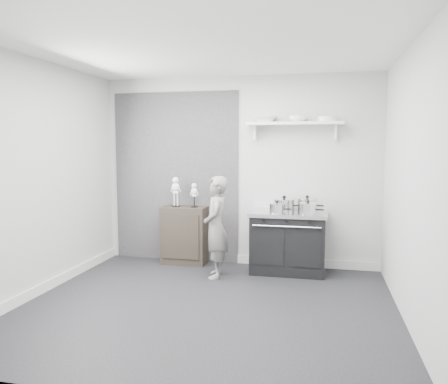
{
  "coord_description": "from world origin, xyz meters",
  "views": [
    {
      "loc": [
        1.17,
        -4.39,
        1.71
      ],
      "look_at": [
        -0.02,
        0.95,
        1.13
      ],
      "focal_mm": 35.0,
      "sensor_mm": 36.0,
      "label": 1
    }
  ],
  "objects": [
    {
      "name": "pot_back_left",
      "position": [
        0.68,
        1.59,
        0.91
      ],
      "size": [
        0.38,
        0.29,
        0.21
      ],
      "color": "silver",
      "rests_on": "stove"
    },
    {
      "name": "skeleton_full",
      "position": [
        -0.89,
        1.61,
        1.08
      ],
      "size": [
        0.14,
        0.09,
        0.5
      ],
      "primitive_type": null,
      "color": "silver",
      "rests_on": "side_cabinet"
    },
    {
      "name": "pot_back_right",
      "position": [
        1.0,
        1.6,
        0.92
      ],
      "size": [
        0.35,
        0.26,
        0.22
      ],
      "color": "silver",
      "rests_on": "stove"
    },
    {
      "name": "plate_stack",
      "position": [
        1.24,
        1.67,
        2.07
      ],
      "size": [
        0.26,
        0.26,
        0.06
      ],
      "primitive_type": "cylinder",
      "color": "white",
      "rests_on": "wall_shelf"
    },
    {
      "name": "stove",
      "position": [
        0.75,
        1.48,
        0.42
      ],
      "size": [
        1.04,
        0.65,
        0.83
      ],
      "color": "black",
      "rests_on": "ground"
    },
    {
      "name": "side_cabinet",
      "position": [
        -0.76,
        1.61,
        0.42
      ],
      "size": [
        0.64,
        0.37,
        0.83
      ],
      "primitive_type": "cube",
      "color": "black",
      "rests_on": "ground"
    },
    {
      "name": "bowl_small",
      "position": [
        0.85,
        1.67,
        2.08
      ],
      "size": [
        0.25,
        0.25,
        0.08
      ],
      "primitive_type": "imported",
      "color": "white",
      "rests_on": "wall_shelf"
    },
    {
      "name": "room_shell",
      "position": [
        -0.09,
        0.15,
        1.64
      ],
      "size": [
        4.02,
        3.62,
        2.71
      ],
      "color": "#B3B3B0",
      "rests_on": "ground"
    },
    {
      "name": "skeleton_torso",
      "position": [
        -0.61,
        1.61,
        1.03
      ],
      "size": [
        0.11,
        0.07,
        0.4
      ],
      "primitive_type": null,
      "color": "silver",
      "rests_on": "side_cabinet"
    },
    {
      "name": "pot_front_center",
      "position": [
        0.61,
        1.33,
        0.9
      ],
      "size": [
        0.29,
        0.21,
        0.16
      ],
      "color": "silver",
      "rests_on": "stove"
    },
    {
      "name": "child",
      "position": [
        -0.15,
        1.04,
        0.66
      ],
      "size": [
        0.41,
        0.54,
        1.33
      ],
      "primitive_type": "imported",
      "rotation": [
        0.0,
        0.0,
        -1.38
      ],
      "color": "slate",
      "rests_on": "ground"
    },
    {
      "name": "ground",
      "position": [
        0.0,
        0.0,
        0.0
      ],
      "size": [
        4.0,
        4.0,
        0.0
      ],
      "primitive_type": "plane",
      "color": "black",
      "rests_on": "ground"
    },
    {
      "name": "wall_shelf",
      "position": [
        0.8,
        1.68,
        2.01
      ],
      "size": [
        1.3,
        0.26,
        0.24
      ],
      "color": "silver",
      "rests_on": "room_shell"
    },
    {
      "name": "bowl_large",
      "position": [
        0.39,
        1.67,
        2.08
      ],
      "size": [
        0.34,
        0.34,
        0.08
      ],
      "primitive_type": "imported",
      "color": "white",
      "rests_on": "wall_shelf"
    },
    {
      "name": "pot_front_right",
      "position": [
        1.02,
        1.28,
        0.91
      ],
      "size": [
        0.31,
        0.22,
        0.19
      ],
      "color": "silver",
      "rests_on": "stove"
    }
  ]
}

